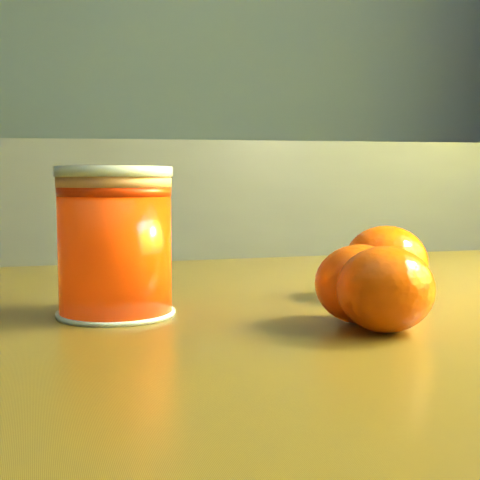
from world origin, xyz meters
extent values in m
cube|color=brown|center=(0.80, 0.29, 0.70)|extent=(1.05, 0.80, 0.04)
cylinder|color=#FF3705|center=(0.61, 0.29, 0.77)|extent=(0.08, 0.08, 0.09)
cylinder|color=#E18E5C|center=(0.61, 0.29, 0.82)|extent=(0.08, 0.08, 0.01)
cylinder|color=silver|center=(0.61, 0.29, 0.82)|extent=(0.08, 0.08, 0.01)
ellipsoid|color=#E34804|center=(0.78, 0.23, 0.75)|extent=(0.08, 0.08, 0.05)
ellipsoid|color=#E34804|center=(0.83, 0.32, 0.75)|extent=(0.07, 0.07, 0.06)
ellipsoid|color=#E34804|center=(0.79, 0.20, 0.75)|extent=(0.07, 0.07, 0.06)
camera|label=1|loc=(0.63, -0.20, 0.82)|focal=50.00mm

